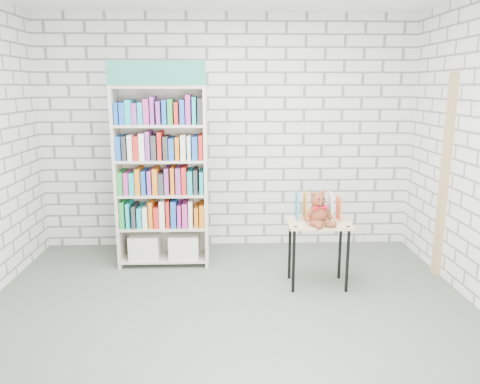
{
  "coord_description": "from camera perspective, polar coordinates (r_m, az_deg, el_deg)",
  "views": [
    {
      "loc": [
        -0.04,
        -3.69,
        1.96
      ],
      "look_at": [
        0.12,
        0.95,
        0.91
      ],
      "focal_mm": 35.0,
      "sensor_mm": 36.0,
      "label": 1
    }
  ],
  "objects": [
    {
      "name": "table_books",
      "position": [
        4.72,
        9.44,
        -1.78
      ],
      "size": [
        0.43,
        0.2,
        0.26
      ],
      "color": "teal",
      "rests_on": "display_table"
    },
    {
      "name": "room_shell",
      "position": [
        3.69,
        -1.37,
        9.99
      ],
      "size": [
        4.52,
        4.02,
        2.81
      ],
      "color": "silver",
      "rests_on": "ground"
    },
    {
      "name": "display_table",
      "position": [
        4.69,
        9.55,
        -4.7
      ],
      "size": [
        0.63,
        0.44,
        0.66
      ],
      "color": "#D7AF81",
      "rests_on": "ground"
    },
    {
      "name": "ground",
      "position": [
        4.18,
        -1.23,
        -15.25
      ],
      "size": [
        4.5,
        4.5,
        0.0
      ],
      "primitive_type": "plane",
      "color": "#4E594B",
      "rests_on": "ground"
    },
    {
      "name": "bookshelf",
      "position": [
        5.18,
        -9.44,
        1.99
      ],
      "size": [
        0.99,
        0.38,
        2.22
      ],
      "color": "beige",
      "rests_on": "ground"
    },
    {
      "name": "teddy_bear",
      "position": [
        4.53,
        9.55,
        -2.37
      ],
      "size": [
        0.3,
        0.29,
        0.33
      ],
      "color": "brown",
      "rests_on": "display_table"
    },
    {
      "name": "door_trim",
      "position": [
        5.24,
        23.67,
        1.66
      ],
      "size": [
        0.05,
        0.12,
        2.1
      ],
      "primitive_type": "cube",
      "color": "tan",
      "rests_on": "ground"
    }
  ]
}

